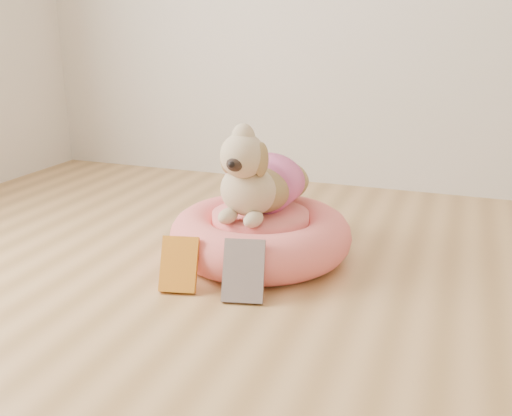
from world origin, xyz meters
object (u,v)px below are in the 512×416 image
(pet_bed, at_px, (261,235))
(book_yellow, at_px, (179,264))
(dog, at_px, (259,165))
(book_white, at_px, (244,271))

(pet_bed, relative_size, book_yellow, 3.70)
(pet_bed, bearing_deg, book_yellow, -113.66)
(pet_bed, relative_size, dog, 1.41)
(dog, bearing_deg, book_yellow, -109.44)
(dog, xyz_separation_m, book_white, (0.08, -0.35, -0.26))
(dog, relative_size, book_yellow, 2.63)
(dog, xyz_separation_m, book_yellow, (-0.15, -0.36, -0.27))
(pet_bed, height_order, book_yellow, pet_bed)
(pet_bed, height_order, dog, dog)
(pet_bed, bearing_deg, book_white, -79.01)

